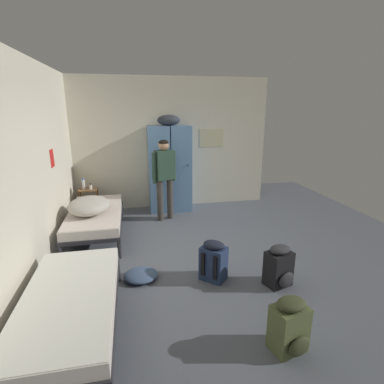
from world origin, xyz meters
TOP-DOWN VIEW (x-y plane):
  - ground_plane at (0.00, 0.00)m, footprint 7.94×7.94m
  - room_backdrop at (-1.14, 1.18)m, footprint 4.37×5.02m
  - locker_bank at (-0.09, 2.20)m, footprint 0.90×0.55m
  - shelf_unit at (-1.83, 2.19)m, footprint 0.38×0.30m
  - bed_left_front at (-1.58, -1.44)m, footprint 0.90×1.90m
  - bed_left_rear at (-1.58, 1.04)m, footprint 0.90×1.90m
  - bedding_heap at (-1.64, 0.90)m, footprint 0.68×0.83m
  - person_traveler at (-0.27, 1.63)m, footprint 0.49×0.32m
  - water_bottle at (-1.91, 2.21)m, footprint 0.06×0.06m
  - lotion_bottle at (-1.76, 2.15)m, footprint 0.05×0.05m
  - backpack_black at (0.88, -1.03)m, footprint 0.38×0.39m
  - backpack_olive at (0.46, -2.04)m, footprint 0.37×0.38m
  - backpack_navy at (0.10, -0.71)m, footprint 0.42×0.42m
  - clothes_pile_denim at (-0.86, -0.53)m, footprint 0.45×0.42m

SIDE VIEW (x-z plane):
  - ground_plane at x=0.00m, z-range 0.00..0.00m
  - clothes_pile_denim at x=-0.86m, z-range 0.00..0.11m
  - backpack_black at x=0.88m, z-range -0.02..0.53m
  - backpack_olive at x=0.46m, z-range -0.02..0.53m
  - backpack_navy at x=0.10m, z-range -0.02..0.53m
  - shelf_unit at x=-1.83m, z-range 0.06..0.63m
  - bed_left_front at x=-1.58m, z-range 0.14..0.63m
  - bed_left_rear at x=-1.58m, z-range 0.14..0.63m
  - bedding_heap at x=-1.64m, z-range 0.49..0.76m
  - lotion_bottle at x=-1.76m, z-range 0.56..0.69m
  - water_bottle at x=-1.91m, z-range 0.56..0.79m
  - locker_bank at x=-0.09m, z-range -0.07..2.00m
  - person_traveler at x=-0.27m, z-range 0.17..1.79m
  - room_backdrop at x=-1.14m, z-range 0.00..2.86m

